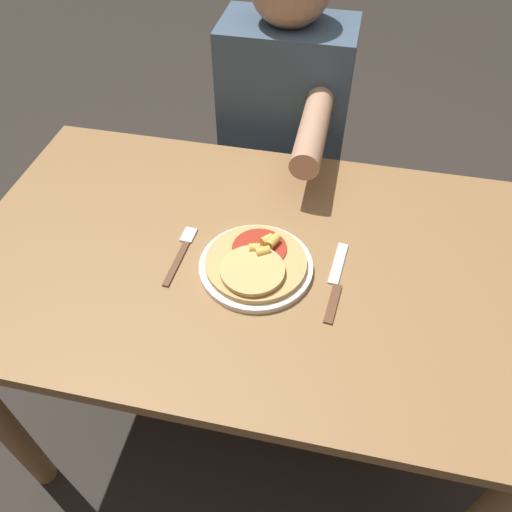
% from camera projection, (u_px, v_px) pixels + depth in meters
% --- Properties ---
extents(ground_plane, '(8.00, 8.00, 0.00)m').
position_uv_depth(ground_plane, '(252.00, 413.00, 1.65)').
color(ground_plane, '#2D2823').
extents(dining_table, '(1.26, 0.76, 0.77)m').
position_uv_depth(dining_table, '(250.00, 290.00, 1.17)').
color(dining_table, olive).
rests_on(dining_table, ground_plane).
extents(plate, '(0.24, 0.24, 0.01)m').
position_uv_depth(plate, '(256.00, 267.00, 1.05)').
color(plate, silver).
rests_on(plate, dining_table).
extents(pizza, '(0.21, 0.21, 0.04)m').
position_uv_depth(pizza, '(256.00, 262.00, 1.04)').
color(pizza, tan).
rests_on(pizza, plate).
extents(fork, '(0.03, 0.18, 0.00)m').
position_uv_depth(fork, '(182.00, 251.00, 1.09)').
color(fork, brown).
rests_on(fork, dining_table).
extents(knife, '(0.03, 0.22, 0.00)m').
position_uv_depth(knife, '(336.00, 282.00, 1.03)').
color(knife, brown).
rests_on(knife, dining_table).
extents(person_diner, '(0.36, 0.52, 1.22)m').
position_uv_depth(person_diner, '(285.00, 128.00, 1.52)').
color(person_diner, '#2D2D38').
rests_on(person_diner, ground_plane).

